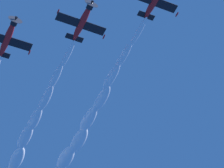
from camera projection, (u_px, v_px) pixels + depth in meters
The scene contains 3 objects.
airplane_left_wingman at pixel (83, 21), 85.55m from camera, with size 7.61×7.59×2.95m.
airplane_right_wingman at pixel (8, 37), 85.75m from camera, with size 7.62×7.61×3.07m.
smoke_trail_lead at pixel (72, 151), 99.17m from camera, with size 32.16×35.74×3.87m.
Camera 1 is at (-31.52, -8.01, 2.04)m, focal length 81.56 mm.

